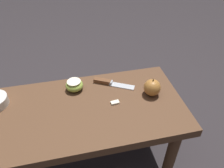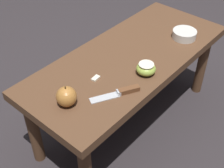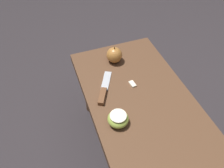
{
  "view_description": "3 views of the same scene",
  "coord_description": "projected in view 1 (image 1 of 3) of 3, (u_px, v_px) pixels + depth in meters",
  "views": [
    {
      "loc": [
        -0.06,
        0.66,
        1.09
      ],
      "look_at": [
        -0.23,
        -0.09,
        0.45
      ],
      "focal_mm": 35.0,
      "sensor_mm": 36.0,
      "label": 1
    },
    {
      "loc": [
        -0.91,
        -0.69,
        1.22
      ],
      "look_at": [
        -0.23,
        -0.09,
        0.45
      ],
      "focal_mm": 50.0,
      "sensor_mm": 36.0,
      "label": 2
    },
    {
      "loc": [
        0.36,
        -0.31,
        1.14
      ],
      "look_at": [
        -0.23,
        -0.09,
        0.45
      ],
      "focal_mm": 35.0,
      "sensor_mm": 36.0,
      "label": 3
    }
  ],
  "objects": [
    {
      "name": "ground_plane",
      "position": [
        75.0,
        165.0,
        1.18
      ],
      "size": [
        8.0,
        8.0,
        0.0
      ],
      "primitive_type": "plane",
      "color": "#2D282B"
    },
    {
      "name": "wooden_bench",
      "position": [
        66.0,
        120.0,
        0.95
      ],
      "size": [
        1.03,
        0.43,
        0.42
      ],
      "color": "brown",
      "rests_on": "ground_plane"
    },
    {
      "name": "knife",
      "position": [
        108.0,
        82.0,
        1.05
      ],
      "size": [
        0.19,
        0.12,
        0.02
      ],
      "rotation": [
        0.0,
        0.0,
        2.65
      ],
      "color": "#B7BABF",
      "rests_on": "wooden_bench"
    },
    {
      "name": "apple_whole",
      "position": [
        152.0,
        87.0,
        0.97
      ],
      "size": [
        0.08,
        0.08,
        0.09
      ],
      "color": "#B27233",
      "rests_on": "wooden_bench"
    },
    {
      "name": "apple_cut",
      "position": [
        74.0,
        85.0,
        1.0
      ],
      "size": [
        0.08,
        0.08,
        0.05
      ],
      "color": "#9EB747",
      "rests_on": "wooden_bench"
    },
    {
      "name": "apple_slice_near_knife",
      "position": [
        115.0,
        102.0,
        0.95
      ],
      "size": [
        0.04,
        0.02,
        0.01
      ],
      "color": "silver",
      "rests_on": "wooden_bench"
    }
  ]
}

